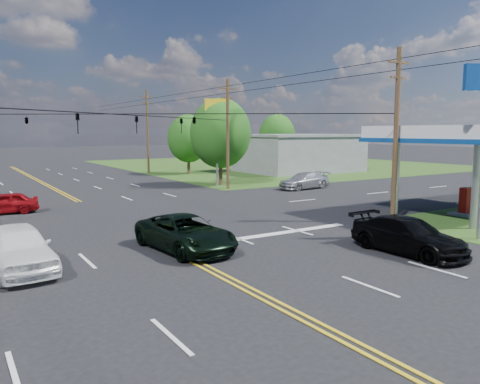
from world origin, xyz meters
TOP-DOWN VIEW (x-y plane):
  - ground at (0.00, 12.00)m, footprint 280.00×280.00m
  - grass_ne at (35.00, 44.00)m, footprint 46.00×48.00m
  - stop_bar at (5.00, 4.00)m, footprint 10.00×0.50m
  - retail_ne at (30.00, 32.00)m, footprint 14.00×10.00m
  - pole_se at (13.00, 3.00)m, footprint 1.60×0.28m
  - pole_ne at (13.00, 21.00)m, footprint 1.60×0.28m
  - pole_right_far at (13.00, 40.00)m, footprint 1.60×0.28m
  - span_wire_signals at (0.00, 12.00)m, footprint 26.00×18.00m
  - power_lines at (0.00, 10.00)m, footprint 26.04×100.00m
  - tree_right_a at (14.00, 24.00)m, footprint 5.70×5.70m
  - tree_right_b at (16.50, 36.00)m, footprint 4.94×4.94m
  - tree_far_r at (34.00, 42.00)m, footprint 5.32×5.32m
  - pickup_dkgreen at (0.50, 3.50)m, footprint 2.97×5.58m
  - suv_black at (8.14, -1.84)m, footprint 2.23×5.15m
  - pickup_white at (-5.91, 4.00)m, footprint 2.34×5.12m
  - sedan_red at (-5.03, 17.50)m, footprint 4.02×1.92m
  - sedan_far at (18.74, 17.49)m, footprint 5.16×2.45m
  - polesign_ne at (13.00, 22.89)m, footprint 2.16×0.93m

SIDE VIEW (x-z plane):
  - ground at x=0.00m, z-range 0.00..0.00m
  - grass_ne at x=35.00m, z-range -0.01..0.01m
  - stop_bar at x=5.00m, z-range -0.01..0.01m
  - sedan_red at x=-5.03m, z-range 0.00..1.32m
  - sedan_far at x=18.74m, z-range 0.00..1.45m
  - suv_black at x=8.14m, z-range 0.00..1.48m
  - pickup_dkgreen at x=0.50m, z-range 0.00..1.49m
  - pickup_white at x=-5.91m, z-range 0.00..1.70m
  - retail_ne at x=30.00m, z-range 0.00..4.40m
  - tree_right_b at x=16.50m, z-range 0.68..7.76m
  - tree_far_r at x=34.00m, z-range 0.73..8.36m
  - tree_right_a at x=14.00m, z-range 0.78..8.96m
  - pole_se at x=13.00m, z-range 0.17..9.67m
  - pole_ne at x=13.00m, z-range 0.17..9.67m
  - pole_right_far at x=13.00m, z-range 0.17..10.17m
  - span_wire_signals at x=0.00m, z-range 5.43..6.56m
  - polesign_ne at x=13.00m, z-range 2.22..10.21m
  - power_lines at x=0.00m, z-range 8.28..8.92m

